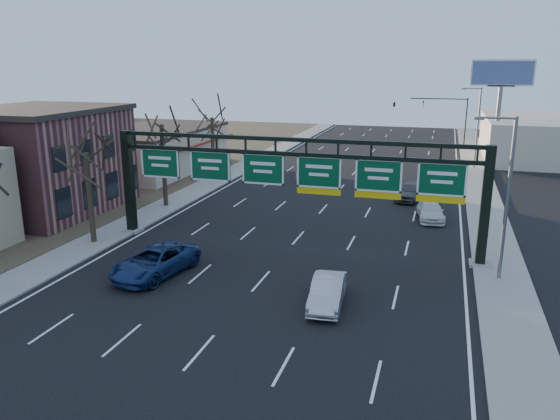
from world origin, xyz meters
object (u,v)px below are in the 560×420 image
(car_silver_sedan, at_px, (327,292))
(car_white_wagon, at_px, (430,211))
(car_blue_suv, at_px, (155,261))
(sign_gantry, at_px, (293,178))

(car_silver_sedan, height_order, car_white_wagon, car_silver_sedan)
(car_blue_suv, bearing_deg, sign_gantry, 58.24)
(car_white_wagon, bearing_deg, car_blue_suv, -139.52)
(sign_gantry, height_order, car_blue_suv, sign_gantry)
(car_silver_sedan, distance_m, car_white_wagon, 17.91)
(sign_gantry, bearing_deg, car_white_wagon, 48.17)
(car_blue_suv, distance_m, car_white_wagon, 21.79)
(car_silver_sedan, bearing_deg, sign_gantry, 111.69)
(car_silver_sedan, relative_size, car_white_wagon, 0.96)
(car_blue_suv, distance_m, car_silver_sedan, 10.25)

